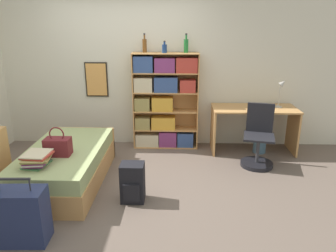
{
  "coord_description": "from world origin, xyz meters",
  "views": [
    {
      "loc": [
        0.88,
        -3.95,
        2.09
      ],
      "look_at": [
        0.74,
        0.18,
        0.75
      ],
      "focal_mm": 35.0,
      "sensor_mm": 36.0,
      "label": 1
    }
  ],
  "objects_px": {
    "bed": "(66,165)",
    "waste_bin": "(260,144)",
    "bookcase": "(163,101)",
    "backpack": "(133,183)",
    "book_stack_on_bed": "(37,159)",
    "bottle_green": "(145,45)",
    "desk": "(254,120)",
    "desk_lamp": "(282,88)",
    "bottle_brown": "(165,48)",
    "bottle_clear": "(186,45)",
    "desk_chair": "(258,146)",
    "suitcase": "(19,216)",
    "handbag": "(58,146)"
  },
  "relations": [
    {
      "from": "desk",
      "to": "bed",
      "type": "bearing_deg",
      "value": -156.59
    },
    {
      "from": "desk_lamp",
      "to": "backpack",
      "type": "relative_size",
      "value": 0.98
    },
    {
      "from": "desk_lamp",
      "to": "backpack",
      "type": "xyz_separation_m",
      "value": [
        -2.18,
        -1.69,
        -0.83
      ]
    },
    {
      "from": "suitcase",
      "to": "backpack",
      "type": "bearing_deg",
      "value": 39.29
    },
    {
      "from": "bottle_brown",
      "to": "desk",
      "type": "bearing_deg",
      "value": -5.02
    },
    {
      "from": "bottle_clear",
      "to": "waste_bin",
      "type": "bearing_deg",
      "value": -10.88
    },
    {
      "from": "bottle_green",
      "to": "desk_lamp",
      "type": "relative_size",
      "value": 0.64
    },
    {
      "from": "desk_chair",
      "to": "waste_bin",
      "type": "distance_m",
      "value": 0.54
    },
    {
      "from": "suitcase",
      "to": "bottle_green",
      "type": "relative_size",
      "value": 2.32
    },
    {
      "from": "bookcase",
      "to": "bottle_clear",
      "type": "bearing_deg",
      "value": 2.4
    },
    {
      "from": "desk",
      "to": "bottle_green",
      "type": "bearing_deg",
      "value": 174.21
    },
    {
      "from": "bottle_brown",
      "to": "suitcase",
      "type": "bearing_deg",
      "value": -116.59
    },
    {
      "from": "bed",
      "to": "desk_chair",
      "type": "distance_m",
      "value": 2.77
    },
    {
      "from": "handbag",
      "to": "bottle_green",
      "type": "distance_m",
      "value": 2.16
    },
    {
      "from": "bottle_green",
      "to": "backpack",
      "type": "bearing_deg",
      "value": -89.65
    },
    {
      "from": "bottle_green",
      "to": "desk",
      "type": "relative_size",
      "value": 0.22
    },
    {
      "from": "bookcase",
      "to": "waste_bin",
      "type": "height_order",
      "value": "bookcase"
    },
    {
      "from": "bed",
      "to": "suitcase",
      "type": "distance_m",
      "value": 1.28
    },
    {
      "from": "bottle_brown",
      "to": "desk_lamp",
      "type": "height_order",
      "value": "bottle_brown"
    },
    {
      "from": "bottle_clear",
      "to": "desk_lamp",
      "type": "distance_m",
      "value": 1.66
    },
    {
      "from": "waste_bin",
      "to": "bookcase",
      "type": "bearing_deg",
      "value": 172.15
    },
    {
      "from": "bookcase",
      "to": "waste_bin",
      "type": "bearing_deg",
      "value": -7.85
    },
    {
      "from": "backpack",
      "to": "book_stack_on_bed",
      "type": "bearing_deg",
      "value": -176.33
    },
    {
      "from": "bottle_green",
      "to": "desk_lamp",
      "type": "distance_m",
      "value": 2.29
    },
    {
      "from": "bed",
      "to": "waste_bin",
      "type": "xyz_separation_m",
      "value": [
        2.85,
        1.12,
        -0.09
      ]
    },
    {
      "from": "suitcase",
      "to": "waste_bin",
      "type": "relative_size",
      "value": 2.37
    },
    {
      "from": "bookcase",
      "to": "desk_chair",
      "type": "bearing_deg",
      "value": -26.12
    },
    {
      "from": "bottle_brown",
      "to": "desk_lamp",
      "type": "bearing_deg",
      "value": -2.85
    },
    {
      "from": "bed",
      "to": "bookcase",
      "type": "xyz_separation_m",
      "value": [
        1.24,
        1.34,
        0.56
      ]
    },
    {
      "from": "bottle_green",
      "to": "bottle_clear",
      "type": "relative_size",
      "value": 1.0
    },
    {
      "from": "suitcase",
      "to": "backpack",
      "type": "relative_size",
      "value": 1.45
    },
    {
      "from": "bottle_green",
      "to": "waste_bin",
      "type": "height_order",
      "value": "bottle_green"
    },
    {
      "from": "handbag",
      "to": "suitcase",
      "type": "bearing_deg",
      "value": -91.73
    },
    {
      "from": "handbag",
      "to": "bottle_clear",
      "type": "relative_size",
      "value": 1.24
    },
    {
      "from": "book_stack_on_bed",
      "to": "bed",
      "type": "bearing_deg",
      "value": 76.4
    },
    {
      "from": "handbag",
      "to": "bottle_clear",
      "type": "xyz_separation_m",
      "value": [
        1.61,
        1.58,
        1.11
      ]
    },
    {
      "from": "bookcase",
      "to": "bed",
      "type": "bearing_deg",
      "value": -132.73
    },
    {
      "from": "bed",
      "to": "desk",
      "type": "xyz_separation_m",
      "value": [
        2.73,
        1.18,
        0.29
      ]
    },
    {
      "from": "bottle_brown",
      "to": "bottle_clear",
      "type": "relative_size",
      "value": 0.63
    },
    {
      "from": "bottle_clear",
      "to": "backpack",
      "type": "xyz_separation_m",
      "value": [
        -0.65,
        -1.83,
        -1.47
      ]
    },
    {
      "from": "backpack",
      "to": "waste_bin",
      "type": "height_order",
      "value": "backpack"
    },
    {
      "from": "book_stack_on_bed",
      "to": "waste_bin",
      "type": "relative_size",
      "value": 1.28
    },
    {
      "from": "desk_chair",
      "to": "backpack",
      "type": "distance_m",
      "value": 2.05
    },
    {
      "from": "bookcase",
      "to": "bottle_clear",
      "type": "distance_m",
      "value": 0.98
    },
    {
      "from": "book_stack_on_bed",
      "to": "backpack",
      "type": "height_order",
      "value": "book_stack_on_bed"
    },
    {
      "from": "bottle_brown",
      "to": "desk",
      "type": "relative_size",
      "value": 0.14
    },
    {
      "from": "suitcase",
      "to": "desk_chair",
      "type": "relative_size",
      "value": 0.75
    },
    {
      "from": "handbag",
      "to": "bookcase",
      "type": "relative_size",
      "value": 0.23
    },
    {
      "from": "bookcase",
      "to": "book_stack_on_bed",
      "type": "bearing_deg",
      "value": -126.04
    },
    {
      "from": "bed",
      "to": "bottle_green",
      "type": "bearing_deg",
      "value": 55.06
    }
  ]
}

